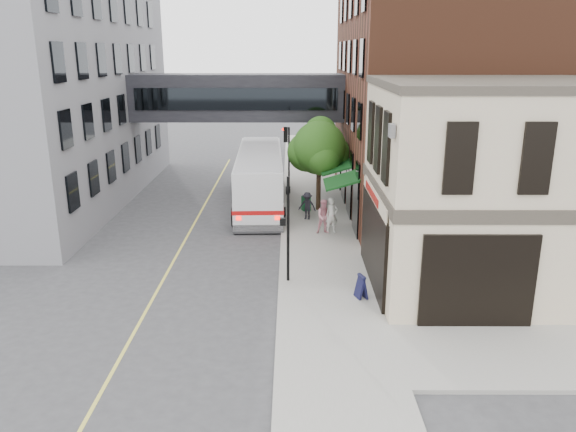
{
  "coord_description": "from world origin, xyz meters",
  "views": [
    {
      "loc": [
        0.49,
        -20.05,
        9.55
      ],
      "look_at": [
        0.39,
        2.52,
        2.84
      ],
      "focal_mm": 35.0,
      "sensor_mm": 36.0,
      "label": 1
    }
  ],
  "objects_px": {
    "bus": "(260,176)",
    "pedestrian_a": "(332,215)",
    "sandwich_board": "(361,286)",
    "pedestrian_b": "(325,217)",
    "pedestrian_c": "(307,206)",
    "newspaper_box": "(306,203)"
  },
  "relations": [
    {
      "from": "newspaper_box",
      "to": "pedestrian_b",
      "type": "bearing_deg",
      "value": -103.86
    },
    {
      "from": "pedestrian_c",
      "to": "newspaper_box",
      "type": "distance_m",
      "value": 1.84
    },
    {
      "from": "newspaper_box",
      "to": "pedestrian_a",
      "type": "bearing_deg",
      "value": -98.63
    },
    {
      "from": "bus",
      "to": "pedestrian_a",
      "type": "height_order",
      "value": "bus"
    },
    {
      "from": "bus",
      "to": "sandwich_board",
      "type": "relative_size",
      "value": 13.18
    },
    {
      "from": "pedestrian_a",
      "to": "sandwich_board",
      "type": "xyz_separation_m",
      "value": [
        0.59,
        -8.24,
        -0.48
      ]
    },
    {
      "from": "pedestrian_a",
      "to": "newspaper_box",
      "type": "height_order",
      "value": "pedestrian_a"
    },
    {
      "from": "sandwich_board",
      "to": "pedestrian_b",
      "type": "bearing_deg",
      "value": 78.07
    },
    {
      "from": "pedestrian_a",
      "to": "sandwich_board",
      "type": "distance_m",
      "value": 8.27
    },
    {
      "from": "pedestrian_a",
      "to": "pedestrian_b",
      "type": "bearing_deg",
      "value": -178.81
    },
    {
      "from": "pedestrian_a",
      "to": "newspaper_box",
      "type": "relative_size",
      "value": 2.11
    },
    {
      "from": "bus",
      "to": "newspaper_box",
      "type": "relative_size",
      "value": 13.95
    },
    {
      "from": "bus",
      "to": "pedestrian_b",
      "type": "distance_m",
      "value": 7.34
    },
    {
      "from": "pedestrian_b",
      "to": "pedestrian_c",
      "type": "height_order",
      "value": "pedestrian_b"
    },
    {
      "from": "pedestrian_c",
      "to": "bus",
      "type": "bearing_deg",
      "value": 144.75
    },
    {
      "from": "sandwich_board",
      "to": "bus",
      "type": "bearing_deg",
      "value": 89.42
    },
    {
      "from": "pedestrian_c",
      "to": "sandwich_board",
      "type": "distance_m",
      "value": 10.87
    },
    {
      "from": "pedestrian_b",
      "to": "newspaper_box",
      "type": "bearing_deg",
      "value": 94.75
    },
    {
      "from": "pedestrian_b",
      "to": "newspaper_box",
      "type": "distance_m",
      "value": 4.52
    },
    {
      "from": "bus",
      "to": "pedestrian_a",
      "type": "bearing_deg",
      "value": -55.95
    },
    {
      "from": "pedestrian_a",
      "to": "sandwich_board",
      "type": "height_order",
      "value": "pedestrian_a"
    },
    {
      "from": "pedestrian_c",
      "to": "sandwich_board",
      "type": "relative_size",
      "value": 1.67
    }
  ]
}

